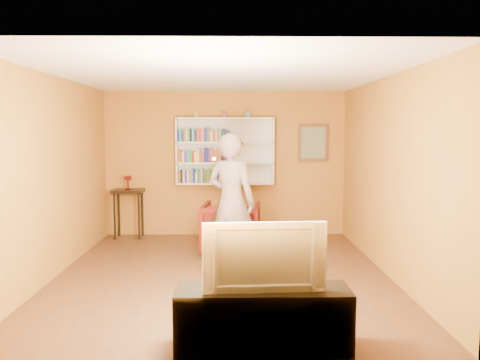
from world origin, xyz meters
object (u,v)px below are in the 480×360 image
ruby_lustre (128,179)px  armchair (231,228)px  tv_cabinet (263,318)px  console_table (128,198)px  television (263,254)px  person (231,201)px  bookshelf (225,151)px

ruby_lustre → armchair: 2.34m
armchair → tv_cabinet: size_ratio=0.59×
console_table → television: (2.20, -4.50, 0.12)m
tv_cabinet → television: 0.59m
console_table → person: size_ratio=0.47×
person → television: bearing=120.9°
armchair → television: (0.30, -3.31, 0.45)m
ruby_lustre → person: person is taller
bookshelf → television: size_ratio=1.67×
tv_cabinet → person: bearing=96.7°
bookshelf → person: (0.12, -2.14, -0.63)m
tv_cabinet → television: television is taller
bookshelf → ruby_lustre: size_ratio=6.99×
ruby_lustre → tv_cabinet: (2.20, -4.50, -0.81)m
tv_cabinet → console_table: bearing=116.0°
person → tv_cabinet: (0.30, -2.52, -0.69)m
bookshelf → armchair: size_ratio=1.97×
bookshelf → ruby_lustre: (-1.78, -0.16, -0.51)m
console_table → armchair: size_ratio=0.98×
bookshelf → armchair: 1.79m
bookshelf → ruby_lustre: bookshelf is taller
bookshelf → tv_cabinet: 4.86m
armchair → television: size_ratio=0.85×
console_table → armchair: bearing=-32.0°
tv_cabinet → ruby_lustre: bearing=116.0°
bookshelf → television: bearing=-84.9°
armchair → ruby_lustre: bearing=-26.6°
bookshelf → tv_cabinet: bookshelf is taller
ruby_lustre → armchair: ruby_lustre is taller
console_table → person: person is taller
ruby_lustre → tv_cabinet: 5.07m
ruby_lustre → console_table: bearing=135.0°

